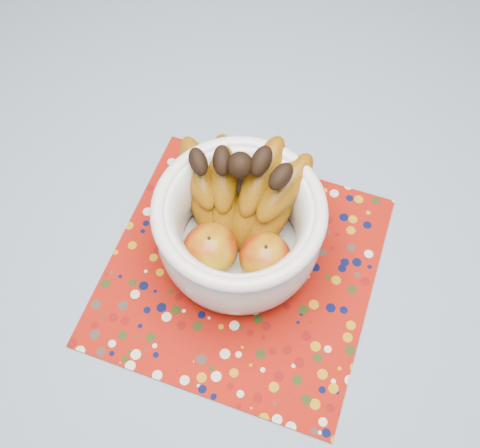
# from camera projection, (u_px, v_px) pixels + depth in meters

# --- Properties ---
(table) EXTENTS (1.20, 1.20, 0.75)m
(table) POSITION_uv_depth(u_px,v_px,m) (257.00, 242.00, 1.01)
(table) COLOR brown
(table) RESTS_ON ground
(tablecloth) EXTENTS (1.32, 1.32, 0.01)m
(tablecloth) POSITION_uv_depth(u_px,v_px,m) (258.00, 221.00, 0.94)
(tablecloth) COLOR slate
(tablecloth) RESTS_ON table
(placemat) EXTENTS (0.45, 0.45, 0.00)m
(placemat) POSITION_uv_depth(u_px,v_px,m) (241.00, 269.00, 0.89)
(placemat) COLOR #941108
(placemat) RESTS_ON tablecloth
(fruit_bowl) EXTENTS (0.30, 0.27, 0.20)m
(fruit_bowl) POSITION_uv_depth(u_px,v_px,m) (239.00, 215.00, 0.83)
(fruit_bowl) COLOR white
(fruit_bowl) RESTS_ON placemat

